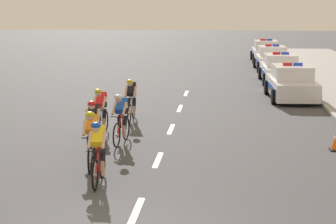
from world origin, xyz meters
The scene contains 12 objects.
kerb_edge centered at (5.76, 14.00, 0.07)m, with size 0.16×60.00×0.13m, color #9E9E99.
lane_markings_centre centered at (0.00, 7.61, 0.00)m, with size 0.14×21.60×0.01m.
cyclist_lead centered at (-1.12, 3.32, 0.79)m, with size 0.42×1.72×1.56m.
cyclist_second centered at (-1.56, 4.62, 0.79)m, with size 0.45×1.72×1.56m.
cyclist_third centered at (-1.86, 6.18, 0.79)m, with size 0.45×1.72×1.56m.
cyclist_fourth centered at (-1.29, 7.41, 0.79)m, with size 0.45×1.72×1.56m.
cyclist_fifth centered at (-2.12, 8.45, 0.79)m, with size 0.43×1.72×1.56m.
cyclist_sixth centered at (-1.51, 10.82, 0.79)m, with size 0.42×1.72×1.56m.
police_car_nearest centered at (4.63, 16.35, 0.68)m, with size 2.14×4.47×1.59m.
police_car_second centered at (4.63, 21.93, 0.68)m, with size 2.08×4.44×1.59m.
police_car_third centered at (4.63, 27.78, 0.68)m, with size 2.12×4.46×1.59m.
police_car_furthest centered at (4.63, 33.23, 0.68)m, with size 2.03×4.41×1.59m.
Camera 1 is at (1.72, -10.01, 4.17)m, focal length 64.94 mm.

